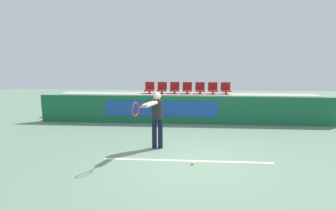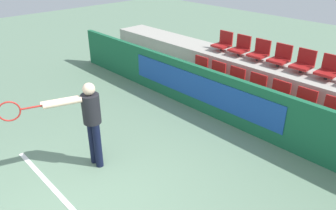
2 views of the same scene
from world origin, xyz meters
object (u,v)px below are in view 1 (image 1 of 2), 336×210
stadium_chair_2 (174,103)px  stadium_chair_5 (215,103)px  stadium_chair_1 (160,103)px  stadium_chair_12 (213,89)px  stadium_chair_3 (187,103)px  stadium_chair_4 (201,103)px  tennis_player (156,115)px  stadium_chair_0 (146,103)px  stadium_chair_7 (150,89)px  stadium_chair_9 (175,89)px  tennis_ball (193,163)px  stadium_chair_10 (187,89)px  stadium_chair_13 (226,89)px  stadium_chair_8 (162,89)px  stadium_chair_6 (229,104)px  stadium_chair_11 (200,89)px

stadium_chair_2 → stadium_chair_5: same height
stadium_chair_1 → stadium_chair_12: 2.44m
stadium_chair_3 → stadium_chair_4: size_ratio=1.00×
stadium_chair_3 → stadium_chair_4: (0.55, 0.00, 0.00)m
stadium_chair_2 → tennis_player: size_ratio=0.32×
stadium_chair_0 → stadium_chair_7: stadium_chair_7 is taller
stadium_chair_0 → stadium_chair_9: bearing=40.5°
stadium_chair_4 → stadium_chair_2: bearing=180.0°
stadium_chair_0 → tennis_ball: stadium_chair_0 is taller
stadium_chair_4 → stadium_chair_10: size_ratio=1.00×
stadium_chair_13 → stadium_chair_8: bearing=180.0°
stadium_chair_5 → tennis_player: tennis_player is taller
stadium_chair_2 → stadium_chair_6: same height
stadium_chair_7 → tennis_player: bearing=-79.9°
stadium_chair_8 → stadium_chair_13: 2.75m
stadium_chair_3 → stadium_chair_9: (-0.55, 0.94, 0.48)m
stadium_chair_11 → tennis_player: (-1.39, -4.54, -0.22)m
stadium_chair_12 → stadium_chair_11: bearing=180.0°
stadium_chair_1 → stadium_chair_0: bearing=180.0°
stadium_chair_3 → tennis_ball: size_ratio=7.35×
stadium_chair_13 → tennis_player: bearing=-118.7°
stadium_chair_5 → stadium_chair_13: stadium_chair_13 is taller
stadium_chair_0 → stadium_chair_7: size_ratio=1.00×
stadium_chair_11 → stadium_chair_12: 0.55m
stadium_chair_0 → stadium_chair_3: same height
stadium_chair_4 → stadium_chair_11: 1.05m
stadium_chair_9 → stadium_chair_10: bearing=0.0°
stadium_chair_4 → stadium_chair_5: same height
stadium_chair_1 → stadium_chair_3: bearing=0.0°
stadium_chair_9 → tennis_player: size_ratio=0.32×
stadium_chair_9 → stadium_chair_12: bearing=0.0°
stadium_chair_4 → stadium_chair_13: 1.52m
stadium_chair_4 → stadium_chair_11: stadium_chair_11 is taller
stadium_chair_3 → stadium_chair_6: size_ratio=1.00×
stadium_chair_1 → stadium_chair_13: bearing=18.8°
stadium_chair_0 → stadium_chair_12: stadium_chair_12 is taller
stadium_chair_9 → stadium_chair_11: size_ratio=1.00×
stadium_chair_0 → tennis_ball: size_ratio=7.35×
stadium_chair_3 → stadium_chair_4: same height
stadium_chair_12 → tennis_ball: size_ratio=7.35×
stadium_chair_3 → stadium_chair_8: bearing=139.5°
stadium_chair_1 → stadium_chair_11: size_ratio=1.00×
stadium_chair_7 → stadium_chair_8: 0.55m
stadium_chair_10 → stadium_chair_13: same height
stadium_chair_6 → stadium_chair_9: 2.44m
stadium_chair_8 → stadium_chair_13: (2.75, 0.00, 0.00)m
stadium_chair_1 → stadium_chair_2: size_ratio=1.00×
stadium_chair_13 → stadium_chair_3: bearing=-150.4°
stadium_chair_9 → stadium_chair_5: bearing=-29.6°
stadium_chair_4 → stadium_chair_12: stadium_chair_12 is taller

